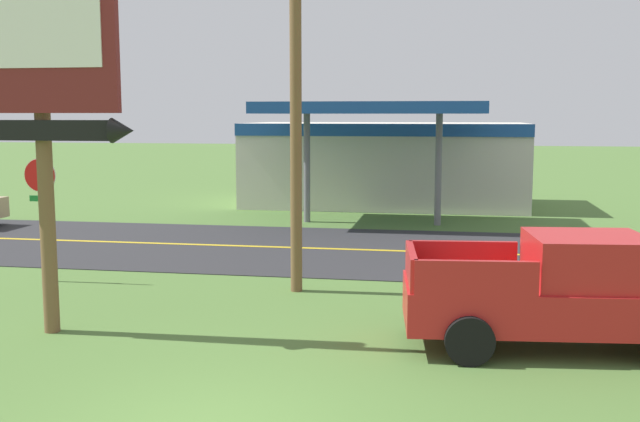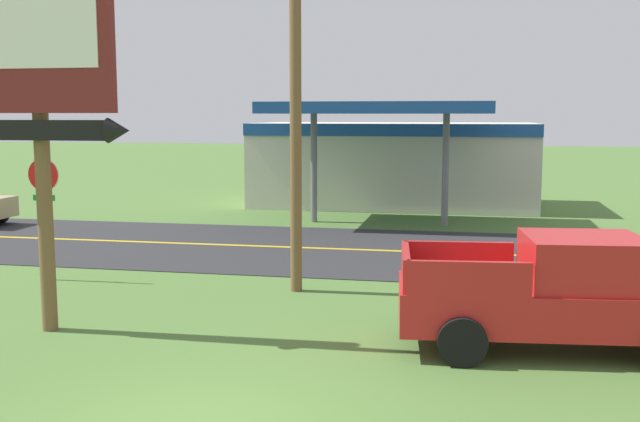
% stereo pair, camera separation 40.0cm
% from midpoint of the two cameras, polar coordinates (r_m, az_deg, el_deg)
% --- Properties ---
extents(road_asphalt, '(140.00, 8.00, 0.02)m').
position_cam_midpoint_polar(road_asphalt, '(22.07, 1.73, -2.97)').
color(road_asphalt, '#2B2B2D').
rests_on(road_asphalt, ground).
extents(road_centre_line, '(126.00, 0.20, 0.01)m').
position_cam_midpoint_polar(road_centre_line, '(22.07, 1.73, -2.94)').
color(road_centre_line, gold).
rests_on(road_centre_line, road_asphalt).
extents(motel_sign, '(3.35, 0.54, 6.57)m').
position_cam_midpoint_polar(motel_sign, '(14.18, -21.33, 9.05)').
color(motel_sign, brown).
rests_on(motel_sign, ground).
extents(stop_sign, '(0.80, 0.08, 2.95)m').
position_cam_midpoint_polar(stop_sign, '(18.93, -21.07, 0.98)').
color(stop_sign, slate).
rests_on(stop_sign, ground).
extents(utility_pole, '(2.08, 0.26, 8.38)m').
position_cam_midpoint_polar(utility_pole, '(16.60, -2.56, 9.22)').
color(utility_pole, brown).
rests_on(utility_pole, ground).
extents(gas_station, '(12.00, 11.50, 4.40)m').
position_cam_midpoint_polar(gas_station, '(32.86, 4.65, 3.81)').
color(gas_station, beige).
rests_on(gas_station, ground).
extents(pickup_red_parked_on_lawn, '(5.37, 2.64, 1.96)m').
position_cam_midpoint_polar(pickup_red_parked_on_lawn, '(13.34, 17.19, -5.99)').
color(pickup_red_parked_on_lawn, red).
rests_on(pickup_red_parked_on_lawn, ground).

